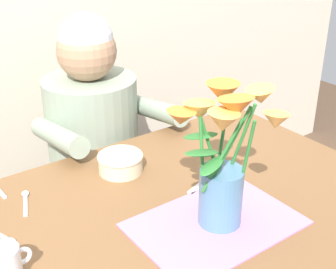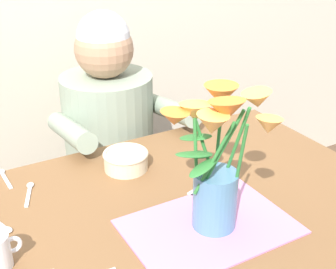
{
  "view_description": "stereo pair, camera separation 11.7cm",
  "coord_description": "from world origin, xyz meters",
  "px_view_note": "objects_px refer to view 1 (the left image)",
  "views": [
    {
      "loc": [
        -0.61,
        -0.8,
        1.43
      ],
      "look_at": [
        0.01,
        0.05,
        0.92
      ],
      "focal_mm": 49.03,
      "sensor_mm": 36.0,
      "label": 1
    },
    {
      "loc": [
        -0.51,
        -0.87,
        1.43
      ],
      "look_at": [
        0.01,
        0.05,
        0.92
      ],
      "focal_mm": 49.03,
      "sensor_mm": 36.0,
      "label": 2
    }
  ],
  "objects_px": {
    "ceramic_bowl": "(121,162)",
    "coffee_cup": "(6,264)",
    "dinner_knife": "(208,179)",
    "seated_person": "(96,162)",
    "flower_vase": "(222,156)"
  },
  "relations": [
    {
      "from": "ceramic_bowl",
      "to": "coffee_cup",
      "type": "distance_m",
      "value": 0.49
    },
    {
      "from": "ceramic_bowl",
      "to": "dinner_knife",
      "type": "xyz_separation_m",
      "value": [
        0.18,
        -0.19,
        -0.03
      ]
    },
    {
      "from": "seated_person",
      "to": "flower_vase",
      "type": "xyz_separation_m",
      "value": [
        -0.04,
        -0.74,
        0.36
      ]
    },
    {
      "from": "seated_person",
      "to": "ceramic_bowl",
      "type": "height_order",
      "value": "seated_person"
    },
    {
      "from": "flower_vase",
      "to": "ceramic_bowl",
      "type": "distance_m",
      "value": 0.39
    },
    {
      "from": "flower_vase",
      "to": "coffee_cup",
      "type": "bearing_deg",
      "value": 167.42
    },
    {
      "from": "ceramic_bowl",
      "to": "seated_person",
      "type": "bearing_deg",
      "value": 74.54
    },
    {
      "from": "ceramic_bowl",
      "to": "coffee_cup",
      "type": "bearing_deg",
      "value": -149.56
    },
    {
      "from": "dinner_knife",
      "to": "coffee_cup",
      "type": "bearing_deg",
      "value": 168.35
    },
    {
      "from": "seated_person",
      "to": "dinner_knife",
      "type": "height_order",
      "value": "seated_person"
    },
    {
      "from": "seated_person",
      "to": "flower_vase",
      "type": "bearing_deg",
      "value": -94.0
    },
    {
      "from": "ceramic_bowl",
      "to": "coffee_cup",
      "type": "xyz_separation_m",
      "value": [
        -0.42,
        -0.25,
        0.01
      ]
    },
    {
      "from": "seated_person",
      "to": "coffee_cup",
      "type": "height_order",
      "value": "seated_person"
    },
    {
      "from": "flower_vase",
      "to": "coffee_cup",
      "type": "height_order",
      "value": "flower_vase"
    },
    {
      "from": "flower_vase",
      "to": "seated_person",
      "type": "bearing_deg",
      "value": 87.1
    }
  ]
}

